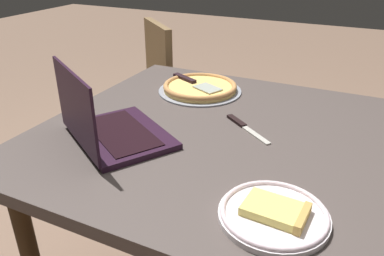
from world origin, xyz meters
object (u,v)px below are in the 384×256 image
Objects in this scene: pizza_plate at (274,214)px; table_knife at (243,126)px; laptop at (107,127)px; chair_near at (143,99)px; dining_table at (214,153)px; pizza_tray at (200,87)px.

pizza_plate is 0.45m from table_knife.
laptop is 0.44× the size of chair_near.
laptop reaches higher than dining_table.
pizza_plate is at bearing 36.46° from pizza_tray.
pizza_tray is at bearing -131.50° from table_knife.
dining_table is 0.36m from pizza_tray.
laptop is 0.56m from pizza_plate.
pizza_tray is (-0.64, -0.47, 0.00)m from pizza_plate.
pizza_tray is at bearing -143.54° from pizza_plate.
pizza_plate reaches higher than table_knife.
chair_near is (-0.58, -0.77, -0.25)m from table_knife.
dining_table is 2.62× the size of laptop.
laptop reaches higher than pizza_plate.
dining_table is 4.45× the size of pizza_plate.
dining_table is at bearing 128.24° from laptop.
table_knife is (-0.27, 0.34, -0.04)m from laptop.
chair_near is (-0.35, -0.50, -0.27)m from pizza_tray.
table_knife reaches higher than dining_table.
pizza_plate reaches higher than dining_table.
chair_near is (-0.98, -0.97, -0.26)m from pizza_plate.
laptop is at bearing -51.47° from table_knife.
dining_table is at bearing -50.47° from table_knife.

